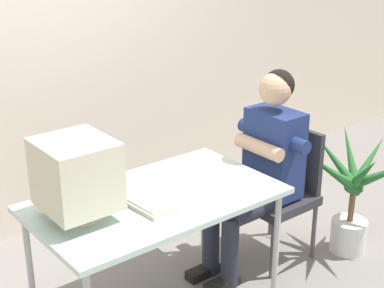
% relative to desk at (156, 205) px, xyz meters
% --- Properties ---
extents(wall_back, '(8.00, 0.10, 3.00)m').
position_rel_desk_xyz_m(wall_back, '(0.30, 1.40, 0.81)').
color(wall_back, beige).
rests_on(wall_back, ground_plane).
extents(desk, '(1.37, 0.79, 0.74)m').
position_rel_desk_xyz_m(desk, '(0.00, 0.00, 0.00)').
color(desk, '#B7B7BC').
rests_on(desk, ground_plane).
extents(crt_monitor, '(0.36, 0.38, 0.42)m').
position_rel_desk_xyz_m(crt_monitor, '(-0.44, 0.05, 0.29)').
color(crt_monitor, beige).
rests_on(crt_monitor, desk).
extents(keyboard, '(0.21, 0.42, 0.03)m').
position_rel_desk_xyz_m(keyboard, '(-0.10, -0.02, 0.07)').
color(keyboard, beige).
rests_on(keyboard, desk).
extents(office_chair, '(0.46, 0.46, 0.89)m').
position_rel_desk_xyz_m(office_chair, '(1.02, 0.01, -0.19)').
color(office_chair, '#4C4C51').
rests_on(office_chair, ground_plane).
extents(person_seated, '(0.74, 0.56, 1.31)m').
position_rel_desk_xyz_m(person_seated, '(0.82, 0.01, 0.02)').
color(person_seated, navy).
rests_on(person_seated, ground_plane).
extents(potted_plant, '(0.79, 0.77, 0.85)m').
position_rel_desk_xyz_m(potted_plant, '(1.41, -0.29, -0.25)').
color(potted_plant, silver).
rests_on(potted_plant, ground_plane).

